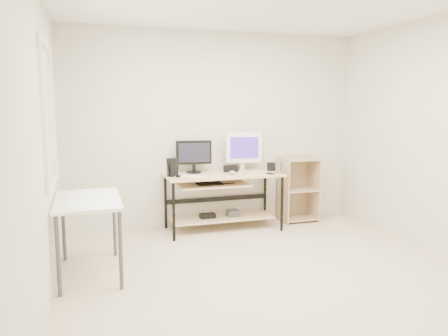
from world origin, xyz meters
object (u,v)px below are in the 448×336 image
object	(u,v)px
side_table	(88,207)
white_imac	(244,149)
desk	(221,190)
audio_controller	(170,170)
shelf_unit	(297,189)
black_monitor	(194,154)

from	to	relation	value
side_table	white_imac	size ratio (longest dim) A/B	1.95
desk	audio_controller	world-z (taller)	audio_controller
desk	side_table	size ratio (longest dim) A/B	1.50
white_imac	audio_controller	size ratio (longest dim) A/B	3.25
shelf_unit	audio_controller	distance (m)	1.89
black_monitor	white_imac	distance (m)	0.70
desk	audio_controller	bearing A→B (deg)	-176.93
shelf_unit	white_imac	distance (m)	1.00
shelf_unit	black_monitor	distance (m)	1.59
desk	black_monitor	bearing A→B (deg)	154.26
white_imac	audio_controller	bearing A→B (deg)	-160.05
desk	side_table	xyz separation A→B (m)	(-1.65, -1.06, 0.13)
shelf_unit	black_monitor	xyz separation A→B (m)	(-1.50, -0.00, 0.54)
shelf_unit	audio_controller	xyz separation A→B (m)	(-1.84, -0.20, 0.38)
desk	side_table	distance (m)	1.97
side_table	shelf_unit	distance (m)	3.09
desk	white_imac	distance (m)	0.65
side_table	audio_controller	xyz separation A→B (m)	(0.99, 1.02, 0.16)
desk	black_monitor	size ratio (longest dim) A/B	3.23
shelf_unit	black_monitor	bearing A→B (deg)	-179.83
side_table	black_monitor	size ratio (longest dim) A/B	2.15
desk	shelf_unit	distance (m)	1.19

